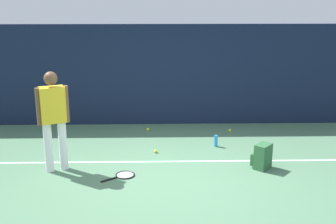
{
  "coord_description": "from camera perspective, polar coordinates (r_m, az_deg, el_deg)",
  "views": [
    {
      "loc": [
        -0.15,
        -6.4,
        2.9
      ],
      "look_at": [
        0.0,
        0.4,
        1.0
      ],
      "focal_mm": 45.36,
      "sensor_mm": 36.0,
      "label": 1
    }
  ],
  "objects": [
    {
      "name": "tennis_ball_by_fence",
      "position": [
        9.32,
        8.29,
        -2.47
      ],
      "size": [
        0.07,
        0.07,
        0.07
      ],
      "primitive_type": "sphere",
      "color": "#CCE033",
      "rests_on": "ground"
    },
    {
      "name": "back_fence",
      "position": [
        9.57,
        -0.36,
        4.97
      ],
      "size": [
        10.0,
        0.1,
        2.27
      ],
      "primitive_type": "cube",
      "color": "#141E38",
      "rests_on": "ground"
    },
    {
      "name": "tennis_ball_near_player",
      "position": [
        9.31,
        -2.72,
        -2.35
      ],
      "size": [
        0.07,
        0.07,
        0.07
      ],
      "primitive_type": "sphere",
      "color": "#CCE033",
      "rests_on": "ground"
    },
    {
      "name": "water_bottle",
      "position": [
        8.39,
        6.45,
        -3.88
      ],
      "size": [
        0.07,
        0.07,
        0.23
      ],
      "primitive_type": "cylinder",
      "color": "#268CD8",
      "rests_on": "ground"
    },
    {
      "name": "court_line",
      "position": [
        7.65,
        -0.05,
        -6.66
      ],
      "size": [
        9.0,
        0.05,
        0.0
      ],
      "primitive_type": "cube",
      "color": "white",
      "rests_on": "ground"
    },
    {
      "name": "tennis_racket",
      "position": [
        7.11,
        -5.98,
        -8.47
      ],
      "size": [
        0.6,
        0.5,
        0.03
      ],
      "rotation": [
        0.0,
        0.0,
        0.62
      ],
      "color": "black",
      "rests_on": "ground"
    },
    {
      "name": "tennis_player",
      "position": [
        7.23,
        -15.15,
        -0.46
      ],
      "size": [
        0.5,
        0.36,
        1.7
      ],
      "rotation": [
        0.0,
        0.0,
        0.39
      ],
      "color": "white",
      "rests_on": "ground"
    },
    {
      "name": "backpack",
      "position": [
        7.47,
        12.53,
        -5.89
      ],
      "size": [
        0.38,
        0.38,
        0.44
      ],
      "rotation": [
        0.0,
        0.0,
        3.98
      ],
      "color": "#2D6038",
      "rests_on": "ground"
    },
    {
      "name": "ground_plane",
      "position": [
        7.03,
        0.08,
        -8.76
      ],
      "size": [
        12.0,
        12.0,
        0.0
      ],
      "primitive_type": "plane",
      "color": "#4C7556"
    },
    {
      "name": "tennis_ball_far_left",
      "position": [
        8.04,
        -1.67,
        -5.29
      ],
      "size": [
        0.07,
        0.07,
        0.07
      ],
      "primitive_type": "sphere",
      "color": "#CCE033",
      "rests_on": "ground"
    }
  ]
}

